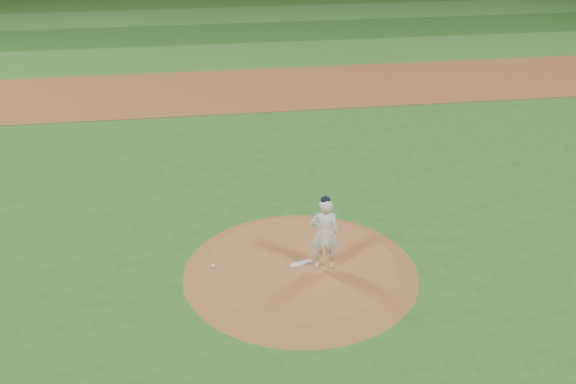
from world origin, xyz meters
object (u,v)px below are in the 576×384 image
(rosin_bag, at_px, (213,266))
(pitcher_on_mound, at_px, (324,233))
(pitchers_mound, at_px, (301,267))
(pitching_rubber, at_px, (301,263))

(rosin_bag, xyz_separation_m, pitcher_on_mound, (2.52, -0.37, 0.87))
(rosin_bag, height_order, pitcher_on_mound, pitcher_on_mound)
(pitchers_mound, relative_size, rosin_bag, 48.63)
(pitching_rubber, relative_size, rosin_bag, 4.99)
(pitchers_mound, xyz_separation_m, pitcher_on_mound, (0.49, -0.25, 1.02))
(pitching_rubber, height_order, pitcher_on_mound, pitcher_on_mound)
(pitchers_mound, height_order, pitcher_on_mound, pitcher_on_mound)
(rosin_bag, bearing_deg, pitching_rubber, -4.55)
(pitchers_mound, xyz_separation_m, rosin_bag, (-2.03, 0.12, 0.16))
(pitching_rubber, distance_m, pitcher_on_mound, 1.03)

